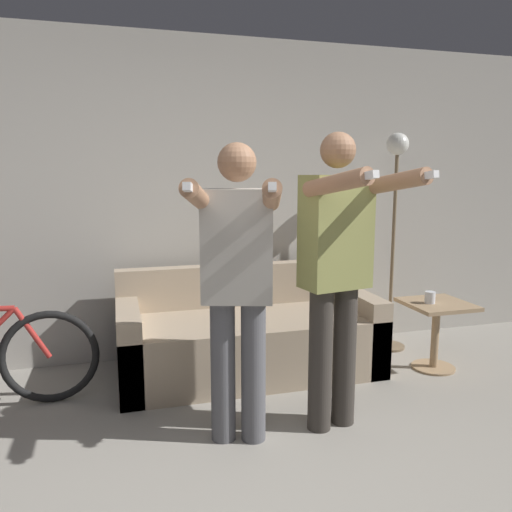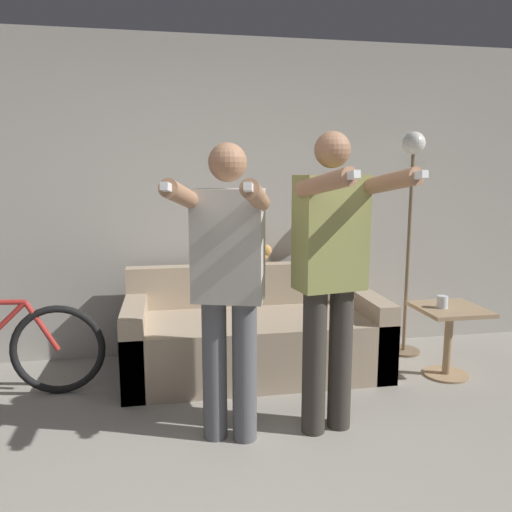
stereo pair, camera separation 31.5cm
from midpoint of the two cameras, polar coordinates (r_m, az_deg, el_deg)
name	(u,v)px [view 2 (the right image)]	position (r m, az deg, el deg)	size (l,w,h in m)	color
wall_back	(199,200)	(4.16, -4.39, 6.39)	(10.00, 0.05, 2.60)	#B7B2A8
couch	(255,337)	(3.89, 2.18, -9.27)	(1.95, 0.86, 0.78)	tan
person_left	(228,276)	(2.72, 0.09, -2.31)	(0.58, 0.75, 1.68)	#56565B
person_right	(331,266)	(2.88, 11.74, -1.12)	(0.54, 0.73, 1.75)	#38332D
cat	(253,256)	(4.07, 1.82, 0.04)	(0.40, 0.14, 0.16)	tan
floor_lamp	(411,199)	(4.34, 19.32, 6.19)	(0.28, 0.28, 1.85)	#756047
side_table	(449,326)	(4.09, 23.31, -7.44)	(0.47, 0.47, 0.54)	#A38460
cup	(442,302)	(4.00, 22.68, -4.89)	(0.08, 0.08, 0.09)	silver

